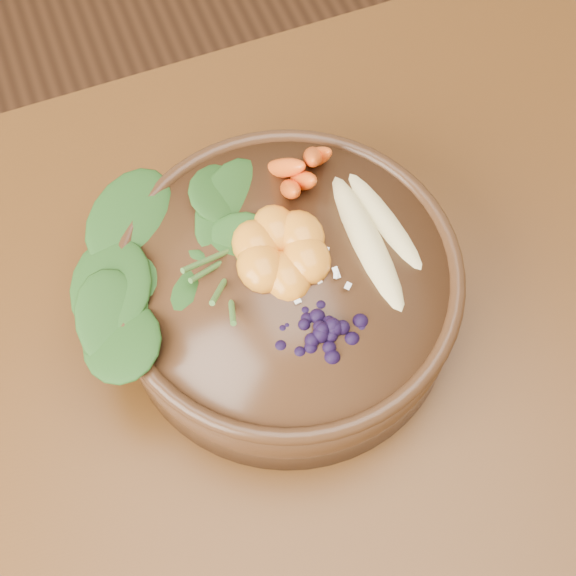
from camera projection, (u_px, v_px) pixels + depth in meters
name	position (u px, v px, depth m)	size (l,w,h in m)	color
ground	(430.00, 488.00, 1.47)	(4.00, 4.00, 0.00)	#381E0F
dining_table	(524.00, 349.00, 0.89)	(1.60, 0.90, 0.75)	#331C0C
stoneware_bowl	(288.00, 293.00, 0.76)	(0.32, 0.32, 0.09)	#3E2311
kale_heap	(207.00, 220.00, 0.72)	(0.21, 0.19, 0.05)	#234B18
carrot_cluster	(305.00, 150.00, 0.73)	(0.07, 0.07, 0.09)	#FA591D
banana_halves	(377.00, 222.00, 0.73)	(0.07, 0.18, 0.03)	#E0CC84
mandarin_cluster	(281.00, 243.00, 0.72)	(0.09, 0.10, 0.04)	orange
blueberry_pile	(325.00, 320.00, 0.68)	(0.15, 0.11, 0.04)	black
coconut_flakes	(301.00, 288.00, 0.71)	(0.10, 0.08, 0.01)	white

